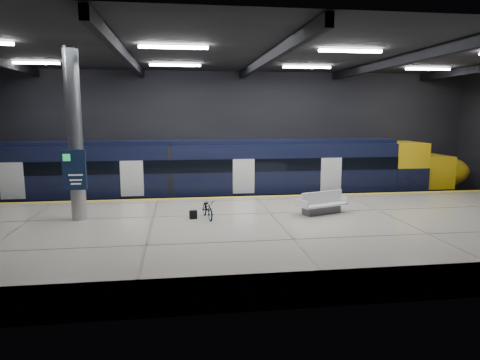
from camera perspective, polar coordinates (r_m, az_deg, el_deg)
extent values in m
plane|color=black|center=(20.02, 3.39, -6.83)|extent=(30.00, 30.00, 0.00)
cube|color=black|center=(27.20, 0.16, 5.86)|extent=(30.00, 0.10, 8.00)
cube|color=black|center=(11.63, 11.29, 1.81)|extent=(30.00, 0.10, 8.00)
cube|color=black|center=(19.46, 3.61, 16.50)|extent=(30.00, 16.00, 0.10)
cube|color=black|center=(19.18, -14.96, 15.59)|extent=(0.25, 16.00, 0.40)
cube|color=black|center=(19.43, 3.60, 15.77)|extent=(0.25, 16.00, 0.40)
cube|color=black|center=(21.43, 20.08, 14.61)|extent=(0.25, 16.00, 0.40)
cube|color=white|center=(17.09, -8.85, 17.10)|extent=(2.60, 0.18, 0.10)
cube|color=white|center=(18.39, 14.51, 16.32)|extent=(2.60, 0.18, 0.10)
cube|color=white|center=(24.13, -26.00, 13.86)|extent=(2.60, 0.18, 0.10)
cube|color=white|center=(23.04, -8.62, 14.91)|extent=(2.60, 0.18, 0.10)
cube|color=white|center=(24.02, 8.90, 14.64)|extent=(2.60, 0.18, 0.10)
cube|color=white|center=(26.86, 23.76, 13.39)|extent=(2.60, 0.18, 0.10)
cube|color=#BBB09E|center=(17.51, 5.02, -7.26)|extent=(30.00, 11.00, 1.10)
cube|color=gold|center=(22.39, 2.04, -2.23)|extent=(30.00, 0.40, 0.01)
cube|color=gray|center=(24.56, 1.21, -3.69)|extent=(30.00, 0.08, 0.16)
cube|color=gray|center=(25.95, 0.70, -3.01)|extent=(30.00, 0.08, 0.16)
cube|color=black|center=(24.88, -6.85, -2.49)|extent=(24.00, 2.58, 0.80)
cube|color=black|center=(24.59, -6.92, 1.57)|extent=(24.00, 2.80, 2.75)
cube|color=black|center=(24.45, -6.99, 5.05)|extent=(24.00, 2.30, 0.24)
cube|color=black|center=(23.16, -6.87, 1.82)|extent=(24.00, 0.04, 0.70)
cube|color=white|center=(23.48, 0.49, 0.50)|extent=(1.20, 0.05, 1.90)
cube|color=yellow|center=(28.00, 20.74, 1.94)|extent=(2.00, 2.80, 2.75)
ellipsoid|color=yellow|center=(29.39, 25.15, 1.04)|extent=(3.60, 2.52, 1.90)
cube|color=black|center=(28.13, 21.30, 2.30)|extent=(1.60, 2.38, 0.80)
cube|color=#595B60|center=(18.97, 10.81, -3.92)|extent=(1.79, 1.08, 0.32)
cube|color=white|center=(18.92, 10.83, -3.19)|extent=(2.32, 1.58, 0.09)
cube|color=white|center=(18.86, 10.86, -2.30)|extent=(2.04, 0.81, 0.53)
cube|color=white|center=(18.26, 8.21, -3.15)|extent=(0.37, 0.88, 0.32)
cube|color=white|center=(19.57, 13.29, -2.49)|extent=(0.37, 0.88, 0.32)
imported|color=#99999E|center=(17.76, -4.33, -3.82)|extent=(0.81, 1.64, 0.82)
cube|color=black|center=(17.79, -6.26, -4.61)|extent=(0.33, 0.23, 0.35)
cylinder|color=#9EA0A5|center=(18.40, -21.16, 5.61)|extent=(0.60, 0.60, 6.90)
cube|color=#101F3E|center=(18.11, -21.23, 1.27)|extent=(0.90, 0.12, 1.60)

